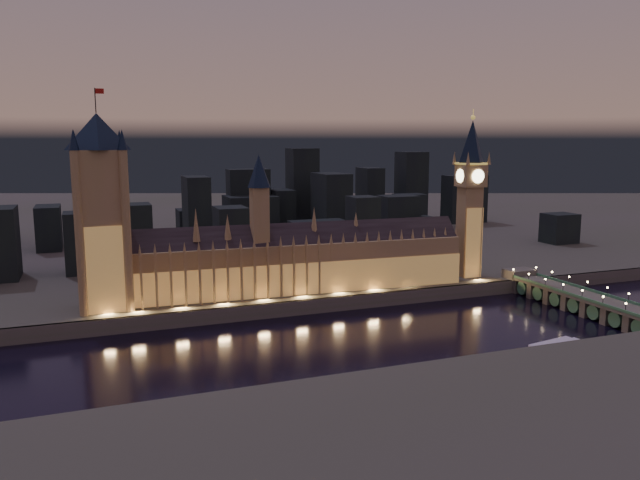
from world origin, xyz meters
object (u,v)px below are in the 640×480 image
object	(u,v)px
palace_of_westminster	(293,260)
elizabeth_tower	(471,185)
river_boat	(553,349)
victoria_tower	(101,202)
westminster_bridge	(575,299)

from	to	relation	value
palace_of_westminster	elizabeth_tower	world-z (taller)	elizabeth_tower
palace_of_westminster	river_boat	world-z (taller)	palace_of_westminster
victoria_tower	elizabeth_tower	xyz separation A→B (m)	(218.00, 0.00, 3.22)
palace_of_westminster	victoria_tower	xyz separation A→B (m)	(-101.14, 0.18, 36.40)
palace_of_westminster	victoria_tower	distance (m)	107.49
elizabeth_tower	river_boat	xyz separation A→B (m)	(-32.99, -117.35, -64.43)
victoria_tower	river_boat	bearing A→B (deg)	-32.39
palace_of_westminster	victoria_tower	world-z (taller)	victoria_tower
westminster_bridge	river_boat	world-z (taller)	westminster_bridge
victoria_tower	westminster_bridge	xyz separation A→B (m)	(245.01, -65.37, -56.78)
elizabeth_tower	westminster_bridge	xyz separation A→B (m)	(27.01, -65.37, -60.00)
westminster_bridge	river_boat	distance (m)	79.51
palace_of_westminster	victoria_tower	size ratio (longest dim) A/B	1.82
elizabeth_tower	westminster_bridge	size ratio (longest dim) A/B	0.92
elizabeth_tower	river_boat	distance (m)	137.88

